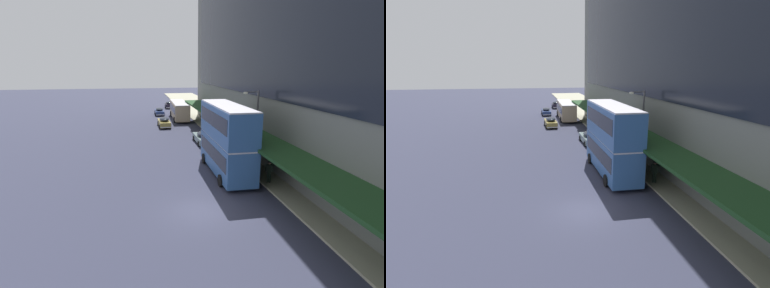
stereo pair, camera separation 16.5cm
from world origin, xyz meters
TOP-DOWN VIEW (x-y plane):
  - ground at (0.00, 0.00)m, footprint 240.00×240.00m
  - sidewalk_kerb at (11.00, 0.00)m, footprint 10.00×180.00m
  - building_facade at (10.95, 0.00)m, footprint 9.20×80.00m
  - transit_bus_kerbside_front at (3.81, 6.83)m, footprint 2.78×9.43m
  - transit_bus_kerbside_rear at (3.80, 36.17)m, footprint 2.92×10.49m
  - sedan_lead_mid at (3.55, 51.41)m, footprint 1.91×4.27m
  - sedan_trailing_near at (4.25, 17.94)m, footprint 2.04×4.97m
  - sedan_lead_near at (0.38, 29.41)m, footprint 1.90×4.95m
  - sedan_second_near at (0.58, 41.88)m, footprint 1.80×4.97m
  - pedestrian_at_kerb at (6.55, 3.71)m, footprint 0.56×0.40m
  - street_lamp at (6.84, 7.85)m, footprint 1.50×0.28m

SIDE VIEW (x-z plane):
  - ground at x=0.00m, z-range 0.00..0.00m
  - sidewalk_kerb at x=11.00m, z-range 0.00..0.15m
  - sedan_second_near at x=0.58m, z-range 0.00..1.45m
  - sedan_trailing_near at x=4.25m, z-range -0.01..1.51m
  - sedan_lead_near at x=0.38m, z-range -0.01..1.57m
  - sedan_lead_mid at x=3.55m, z-range -0.01..1.58m
  - pedestrian_at_kerb at x=6.55m, z-range 0.25..2.11m
  - transit_bus_kerbside_rear at x=3.80m, z-range 0.24..3.37m
  - transit_bus_kerbside_front at x=3.81m, z-range 0.24..6.43m
  - street_lamp at x=6.84m, z-range 0.72..7.82m
  - building_facade at x=10.95m, z-range -0.03..24.27m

